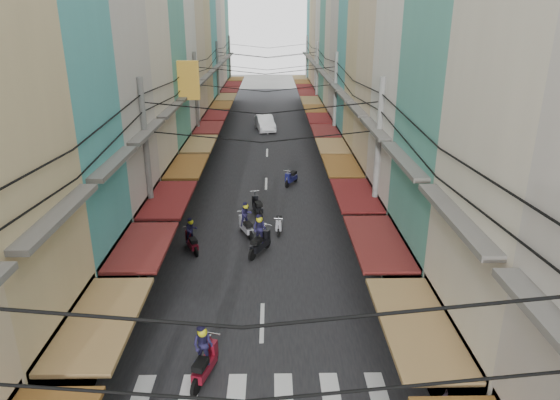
{
  "coord_description": "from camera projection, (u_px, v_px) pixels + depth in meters",
  "views": [
    {
      "loc": [
        0.39,
        -17.48,
        10.49
      ],
      "look_at": [
        0.75,
        3.58,
        2.7
      ],
      "focal_mm": 32.0,
      "sensor_mm": 36.0,
      "label": 1
    }
  ],
  "objects": [
    {
      "name": "ground",
      "position": [
        263.0,
        294.0,
        20.03
      ],
      "size": [
        160.0,
        160.0,
        0.0
      ],
      "primitive_type": "plane",
      "color": "slate",
      "rests_on": "ground"
    },
    {
      "name": "road",
      "position": [
        267.0,
        159.0,
        38.78
      ],
      "size": [
        10.0,
        80.0,
        0.02
      ],
      "primitive_type": "cube",
      "color": "black",
      "rests_on": "ground"
    },
    {
      "name": "sidewalk_left",
      "position": [
        183.0,
        160.0,
        38.67
      ],
      "size": [
        3.0,
        80.0,
        0.06
      ],
      "primitive_type": "cube",
      "color": "gray",
      "rests_on": "ground"
    },
    {
      "name": "sidewalk_right",
      "position": [
        350.0,
        159.0,
        38.88
      ],
      "size": [
        3.0,
        80.0,
        0.06
      ],
      "primitive_type": "cube",
      "color": "gray",
      "rests_on": "ground"
    },
    {
      "name": "building_row_left",
      "position": [
        142.0,
        28.0,
        32.05
      ],
      "size": [
        7.8,
        67.67,
        23.7
      ],
      "color": "silver",
      "rests_on": "ground"
    },
    {
      "name": "building_row_right",
      "position": [
        387.0,
        34.0,
        32.31
      ],
      "size": [
        7.8,
        68.98,
        22.59
      ],
      "color": "teal",
      "rests_on": "ground"
    },
    {
      "name": "utility_poles",
      "position": [
        265.0,
        81.0,
        31.82
      ],
      "size": [
        10.2,
        66.13,
        8.2
      ],
      "color": "gray",
      "rests_on": "ground"
    },
    {
      "name": "white_car",
      "position": [
        265.0,
        130.0,
        48.7
      ],
      "size": [
        5.34,
        2.79,
        1.79
      ],
      "primitive_type": "imported",
      "rotation": [
        0.0,
        0.0,
        0.16
      ],
      "color": "silver",
      "rests_on": "ground"
    },
    {
      "name": "bicycle",
      "position": [
        420.0,
        338.0,
        17.3
      ],
      "size": [
        1.5,
        0.6,
        1.02
      ],
      "primitive_type": "imported",
      "rotation": [
        0.0,
        0.0,
        1.54
      ],
      "color": "black",
      "rests_on": "ground"
    },
    {
      "name": "moving_scooters",
      "position": [
        244.0,
        242.0,
        23.32
      ],
      "size": [
        5.49,
        20.69,
        1.97
      ],
      "color": "black",
      "rests_on": "ground"
    },
    {
      "name": "parked_scooters",
      "position": [
        392.0,
        323.0,
        17.3
      ],
      "size": [
        12.77,
        14.18,
        1.01
      ],
      "color": "black",
      "rests_on": "ground"
    },
    {
      "name": "pedestrians",
      "position": [
        170.0,
        229.0,
        23.48
      ],
      "size": [
        12.14,
        26.83,
        2.23
      ],
      "color": "#271D27",
      "rests_on": "ground"
    },
    {
      "name": "market_umbrella",
      "position": [
        471.0,
        324.0,
        14.43
      ],
      "size": [
        2.27,
        2.27,
        2.39
      ],
      "color": "#B2B2B7",
      "rests_on": "ground"
    },
    {
      "name": "traffic_sign",
      "position": [
        408.0,
        237.0,
        20.36
      ],
      "size": [
        0.1,
        0.61,
        2.8
      ],
      "color": "gray",
      "rests_on": "ground"
    }
  ]
}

